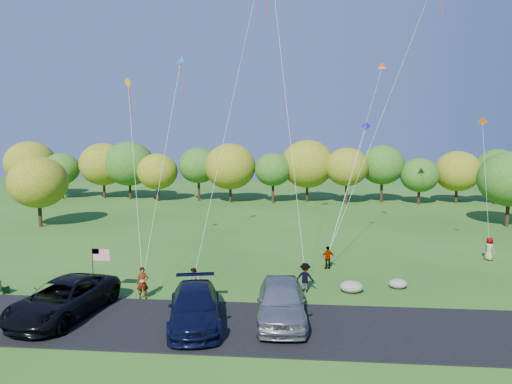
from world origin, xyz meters
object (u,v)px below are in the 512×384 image
flyer_a (143,283)px  minivan_dark (63,299)px  flyer_c (305,277)px  trash_barrel (99,288)px  flyer_d (328,258)px  flyer_e (489,249)px  minivan_navy (195,307)px  minivan_silver (282,301)px  flyer_b (194,282)px

flyer_a → minivan_dark: bearing=-150.6°
flyer_c → trash_barrel: bearing=21.2°
flyer_d → flyer_e: (11.72, 3.19, 0.06)m
minivan_dark → trash_barrel: 3.10m
minivan_navy → minivan_silver: (4.06, 0.77, 0.13)m
flyer_b → flyer_c: size_ratio=0.93×
minivan_silver → flyer_c: 4.55m
flyer_d → trash_barrel: bearing=9.8°
flyer_a → minivan_silver: bearing=-31.8°
flyer_d → flyer_b: bearing=20.3°
minivan_silver → flyer_d: bearing=70.2°
flyer_e → trash_barrel: flyer_e is taller
flyer_a → flyer_e: flyer_a is taller
minivan_silver → flyer_c: (1.22, 4.37, -0.19)m
minivan_dark → minivan_silver: (10.72, 0.41, 0.08)m
flyer_b → minivan_silver: bearing=1.1°
minivan_dark → minivan_silver: size_ratio=1.12×
minivan_navy → flyer_a: 4.86m
trash_barrel → minivan_silver: bearing=-14.3°
minivan_silver → flyer_e: 19.04m
minivan_dark → trash_barrel: bearing=90.1°
minivan_navy → flyer_a: size_ratio=3.29×
minivan_silver → flyer_b: size_ratio=3.65×
minivan_dark → flyer_c: bearing=30.6°
minivan_silver → flyer_a: minivan_silver is taller
minivan_navy → flyer_a: flyer_a is taller
flyer_c → trash_barrel: (-11.48, -1.75, -0.39)m
trash_barrel → minivan_navy: bearing=-28.7°
trash_barrel → flyer_c: bearing=8.7°
minivan_navy → minivan_silver: 4.14m
minivan_navy → flyer_e: size_ratio=3.46×
flyer_b → flyer_d: bearing=70.6°
flyer_a → flyer_b: flyer_a is taller
flyer_c → trash_barrel: flyer_c is taller
flyer_c → minivan_dark: bearing=34.3°
minivan_dark → flyer_e: bearing=35.4°
trash_barrel → flyer_a: bearing=-3.4°
flyer_b → flyer_e: 21.56m
flyer_b → flyer_d: (7.84, 5.87, -0.01)m
flyer_d → minivan_navy: bearing=38.5°
minivan_dark → flyer_e: (25.29, 12.67, -0.12)m
minivan_dark → flyer_c: 12.87m
minivan_silver → trash_barrel: (-10.26, 2.62, -0.58)m
flyer_b → flyer_a: bearing=-130.8°
flyer_c → flyer_e: bearing=-136.9°
minivan_dark → flyer_b: minivan_dark is taller
minivan_dark → flyer_e: minivan_dark is taller
minivan_silver → trash_barrel: minivan_silver is taller
flyer_d → trash_barrel: (-13.09, -6.46, -0.32)m
flyer_b → trash_barrel: flyer_b is taller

